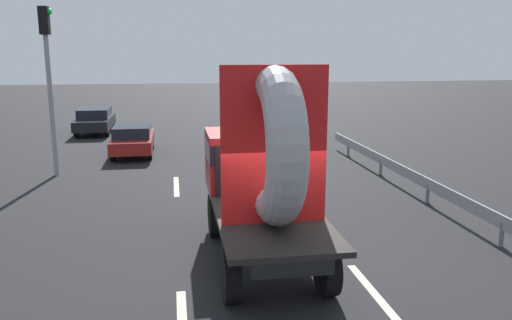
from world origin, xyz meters
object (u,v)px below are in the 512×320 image
(traffic_light, at_px, (48,67))
(oncoming_car, at_px, (95,120))
(flatbed_truck, at_px, (262,169))
(distant_sedan, at_px, (133,139))

(traffic_light, height_order, oncoming_car, traffic_light)
(flatbed_truck, bearing_deg, distant_sedan, 106.38)
(distant_sedan, bearing_deg, flatbed_truck, -73.62)
(traffic_light, relative_size, oncoming_car, 1.42)
(flatbed_truck, distance_m, distant_sedan, 12.16)
(flatbed_truck, xyz_separation_m, distant_sedan, (-3.41, 11.60, -1.23))
(flatbed_truck, distance_m, traffic_light, 10.29)
(distant_sedan, height_order, oncoming_car, oncoming_car)
(distant_sedan, relative_size, traffic_light, 0.67)
(flatbed_truck, xyz_separation_m, traffic_light, (-5.79, 8.31, 1.80))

